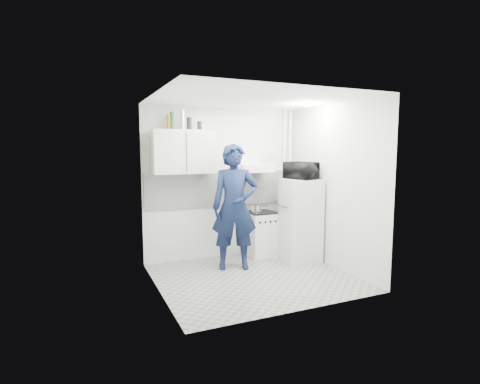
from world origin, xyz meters
name	(u,v)px	position (x,y,z in m)	size (l,w,h in m)	color
floor	(254,277)	(0.00, 0.00, 0.00)	(2.80, 2.80, 0.00)	gray
ceiling	(255,99)	(0.00, 0.00, 2.60)	(2.80, 2.80, 0.00)	white
wall_back	(223,183)	(0.00, 1.25, 1.30)	(2.80, 2.80, 0.00)	silver
wall_left	(157,195)	(-1.40, 0.00, 1.30)	(2.60, 2.60, 0.00)	silver
wall_right	(333,186)	(1.40, 0.00, 1.30)	(2.60, 2.60, 0.00)	silver
person	(235,207)	(-0.09, 0.53, 0.99)	(0.72, 0.47, 1.98)	black
stove	(261,234)	(0.63, 1.00, 0.38)	(0.48, 0.48, 0.77)	white
fridge	(300,220)	(1.10, 0.48, 0.70)	(0.58, 0.58, 1.39)	silver
stove_top	(261,212)	(0.63, 1.00, 0.78)	(0.46, 0.46, 0.03)	black
saucepan	(257,208)	(0.55, 1.04, 0.85)	(0.19, 0.19, 0.11)	silver
microwave	(301,171)	(1.10, 0.48, 1.54)	(0.35, 0.52, 0.29)	black
bottle_b	(168,122)	(-0.98, 1.07, 2.32)	(0.06, 0.06, 0.24)	brown
bottle_c	(172,121)	(-0.92, 1.07, 2.34)	(0.07, 0.07, 0.27)	#144C1E
bottle_d	(183,120)	(-0.75, 1.07, 2.35)	(0.07, 0.07, 0.30)	silver
canister_a	(189,124)	(-0.65, 1.07, 2.30)	(0.08, 0.08, 0.20)	black
canister_b	(199,126)	(-0.48, 1.07, 2.27)	(0.07, 0.07, 0.14)	black
upper_cabinet	(183,152)	(-0.75, 1.07, 1.85)	(1.00, 0.35, 0.70)	silver
range_hood	(253,168)	(0.45, 1.00, 1.57)	(0.60, 0.50, 0.14)	white
backsplash	(223,189)	(0.00, 1.24, 1.20)	(2.74, 0.03, 0.60)	white
pipe_a	(290,181)	(1.30, 1.17, 1.30)	(0.05, 0.05, 2.60)	white
pipe_b	(284,181)	(1.18, 1.17, 1.30)	(0.04, 0.04, 2.60)	white
ceiling_spot_fixture	(307,105)	(1.00, 0.20, 2.57)	(0.10, 0.10, 0.02)	white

